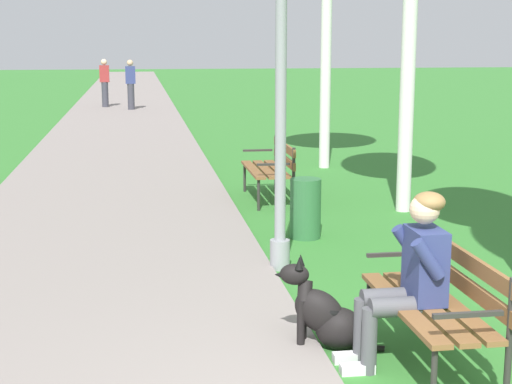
{
  "coord_description": "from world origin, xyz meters",
  "views": [
    {
      "loc": [
        -1.63,
        -3.62,
        2.27
      ],
      "look_at": [
        -0.56,
        3.36,
        0.9
      ],
      "focal_mm": 54.96,
      "sensor_mm": 36.0,
      "label": 1
    }
  ],
  "objects_px": {
    "dog_black": "(325,315)",
    "park_bench_near": "(440,296)",
    "person_seated_on_near_bench": "(410,273)",
    "pedestrian_distant": "(131,85)",
    "park_bench_mid": "(272,165)",
    "pedestrian_further_distant": "(105,83)",
    "lamp_post_near": "(281,69)",
    "litter_bin": "(305,208)"
  },
  "relations": [
    {
      "from": "person_seated_on_near_bench",
      "to": "lamp_post_near",
      "type": "xyz_separation_m",
      "value": [
        -0.46,
        2.48,
        1.31
      ]
    },
    {
      "from": "person_seated_on_near_bench",
      "to": "pedestrian_distant",
      "type": "bearing_deg",
      "value": 95.5
    },
    {
      "from": "person_seated_on_near_bench",
      "to": "dog_black",
      "type": "bearing_deg",
      "value": 142.31
    },
    {
      "from": "park_bench_near",
      "to": "litter_bin",
      "type": "height_order",
      "value": "park_bench_near"
    },
    {
      "from": "park_bench_near",
      "to": "pedestrian_distant",
      "type": "relative_size",
      "value": 0.91
    },
    {
      "from": "dog_black",
      "to": "pedestrian_distant",
      "type": "height_order",
      "value": "pedestrian_distant"
    },
    {
      "from": "park_bench_near",
      "to": "lamp_post_near",
      "type": "distance_m",
      "value": 3.0
    },
    {
      "from": "lamp_post_near",
      "to": "pedestrian_distant",
      "type": "distance_m",
      "value": 18.58
    },
    {
      "from": "pedestrian_distant",
      "to": "pedestrian_further_distant",
      "type": "relative_size",
      "value": 1.0
    },
    {
      "from": "lamp_post_near",
      "to": "litter_bin",
      "type": "distance_m",
      "value": 2.1
    },
    {
      "from": "person_seated_on_near_bench",
      "to": "lamp_post_near",
      "type": "bearing_deg",
      "value": 100.61
    },
    {
      "from": "park_bench_near",
      "to": "lamp_post_near",
      "type": "height_order",
      "value": "lamp_post_near"
    },
    {
      "from": "park_bench_near",
      "to": "person_seated_on_near_bench",
      "type": "height_order",
      "value": "person_seated_on_near_bench"
    },
    {
      "from": "park_bench_near",
      "to": "litter_bin",
      "type": "relative_size",
      "value": 2.14
    },
    {
      "from": "litter_bin",
      "to": "dog_black",
      "type": "bearing_deg",
      "value": -99.65
    },
    {
      "from": "park_bench_mid",
      "to": "lamp_post_near",
      "type": "distance_m",
      "value": 3.78
    },
    {
      "from": "lamp_post_near",
      "to": "park_bench_near",
      "type": "bearing_deg",
      "value": -75.1
    },
    {
      "from": "dog_black",
      "to": "pedestrian_distant",
      "type": "relative_size",
      "value": 0.49
    },
    {
      "from": "person_seated_on_near_bench",
      "to": "pedestrian_further_distant",
      "type": "height_order",
      "value": "pedestrian_further_distant"
    },
    {
      "from": "dog_black",
      "to": "litter_bin",
      "type": "xyz_separation_m",
      "value": [
        0.56,
        3.29,
        0.09
      ]
    },
    {
      "from": "dog_black",
      "to": "park_bench_near",
      "type": "bearing_deg",
      "value": -31.43
    },
    {
      "from": "pedestrian_distant",
      "to": "lamp_post_near",
      "type": "bearing_deg",
      "value": -85.2
    },
    {
      "from": "pedestrian_distant",
      "to": "person_seated_on_near_bench",
      "type": "bearing_deg",
      "value": -84.5
    },
    {
      "from": "person_seated_on_near_bench",
      "to": "pedestrian_further_distant",
      "type": "xyz_separation_m",
      "value": [
        -2.89,
        22.11,
        0.16
      ]
    },
    {
      "from": "park_bench_mid",
      "to": "person_seated_on_near_bench",
      "type": "height_order",
      "value": "person_seated_on_near_bench"
    },
    {
      "from": "pedestrian_distant",
      "to": "park_bench_mid",
      "type": "bearing_deg",
      "value": -82.19
    },
    {
      "from": "dog_black",
      "to": "pedestrian_distant",
      "type": "bearing_deg",
      "value": 94.21
    },
    {
      "from": "dog_black",
      "to": "lamp_post_near",
      "type": "relative_size",
      "value": 0.21
    },
    {
      "from": "dog_black",
      "to": "litter_bin",
      "type": "relative_size",
      "value": 1.15
    },
    {
      "from": "litter_bin",
      "to": "park_bench_mid",
      "type": "bearing_deg",
      "value": 90.29
    },
    {
      "from": "park_bench_mid",
      "to": "lamp_post_near",
      "type": "xyz_separation_m",
      "value": [
        -0.51,
        -3.43,
        1.48
      ]
    },
    {
      "from": "litter_bin",
      "to": "pedestrian_further_distant",
      "type": "relative_size",
      "value": 0.42
    },
    {
      "from": "dog_black",
      "to": "pedestrian_distant",
      "type": "xyz_separation_m",
      "value": [
        -1.51,
        20.56,
        0.58
      ]
    },
    {
      "from": "park_bench_mid",
      "to": "litter_bin",
      "type": "height_order",
      "value": "park_bench_mid"
    },
    {
      "from": "park_bench_mid",
      "to": "litter_bin",
      "type": "relative_size",
      "value": 2.14
    },
    {
      "from": "person_seated_on_near_bench",
      "to": "litter_bin",
      "type": "distance_m",
      "value": 3.69
    },
    {
      "from": "park_bench_mid",
      "to": "pedestrian_further_distant",
      "type": "height_order",
      "value": "pedestrian_further_distant"
    },
    {
      "from": "person_seated_on_near_bench",
      "to": "pedestrian_distant",
      "type": "distance_m",
      "value": 21.05
    },
    {
      "from": "litter_bin",
      "to": "park_bench_near",
      "type": "bearing_deg",
      "value": -87.69
    },
    {
      "from": "pedestrian_distant",
      "to": "pedestrian_further_distant",
      "type": "xyz_separation_m",
      "value": [
        -0.87,
        1.16,
        0.0
      ]
    },
    {
      "from": "dog_black",
      "to": "lamp_post_near",
      "type": "height_order",
      "value": "lamp_post_near"
    },
    {
      "from": "lamp_post_near",
      "to": "person_seated_on_near_bench",
      "type": "bearing_deg",
      "value": -79.39
    }
  ]
}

